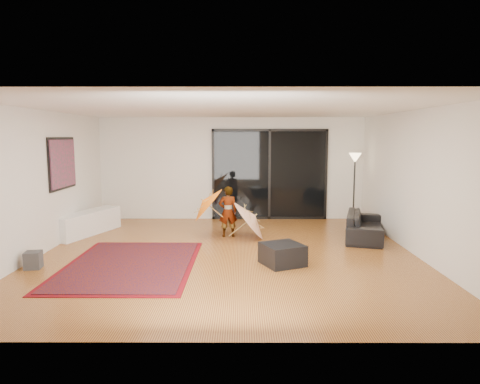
{
  "coord_description": "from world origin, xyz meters",
  "views": [
    {
      "loc": [
        0.25,
        -7.86,
        2.21
      ],
      "look_at": [
        0.22,
        0.63,
        1.1
      ],
      "focal_mm": 32.0,
      "sensor_mm": 36.0,
      "label": 1
    }
  ],
  "objects_px": {
    "ottoman": "(282,254)",
    "child": "(228,212)",
    "media_console": "(87,223)",
    "sofa": "(365,225)"
  },
  "relations": [
    {
      "from": "media_console",
      "to": "child",
      "type": "xyz_separation_m",
      "value": [
        3.2,
        -0.23,
        0.3
      ]
    },
    {
      "from": "media_console",
      "to": "sofa",
      "type": "distance_m",
      "value": 6.21
    },
    {
      "from": "sofa",
      "to": "ottoman",
      "type": "distance_m",
      "value": 2.8
    },
    {
      "from": "sofa",
      "to": "child",
      "type": "relative_size",
      "value": 1.69
    },
    {
      "from": "child",
      "to": "sofa",
      "type": "bearing_deg",
      "value": 167.57
    },
    {
      "from": "child",
      "to": "ottoman",
      "type": "bearing_deg",
      "value": 105.51
    },
    {
      "from": "media_console",
      "to": "child",
      "type": "relative_size",
      "value": 1.65
    },
    {
      "from": "media_console",
      "to": "ottoman",
      "type": "xyz_separation_m",
      "value": [
        4.21,
        -2.32,
        -0.07
      ]
    },
    {
      "from": "ottoman",
      "to": "media_console",
      "type": "bearing_deg",
      "value": 151.14
    },
    {
      "from": "ottoman",
      "to": "child",
      "type": "height_order",
      "value": "child"
    }
  ]
}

